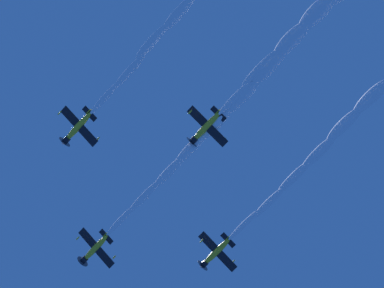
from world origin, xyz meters
The scene contains 5 objects.
airplane_lead centered at (4.56, 4.53, 89.33)m, with size 7.12×6.94×3.28m.
airplane_left_wingman centered at (-3.51, -13.85, 90.24)m, with size 7.14×6.99×3.28m.
airplane_right_wingman centered at (23.29, -1.16, 88.86)m, with size 7.25×6.97×2.94m.
airplane_slot_tail centered at (15.15, -20.25, 89.14)m, with size 7.28×6.97×2.87m.
smoke_trail_lead centered at (21.28, -32.34, 89.64)m, with size 25.36×52.17×3.34m.
Camera 1 is at (6.55, -39.95, 1.77)m, focal length 55.31 mm.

